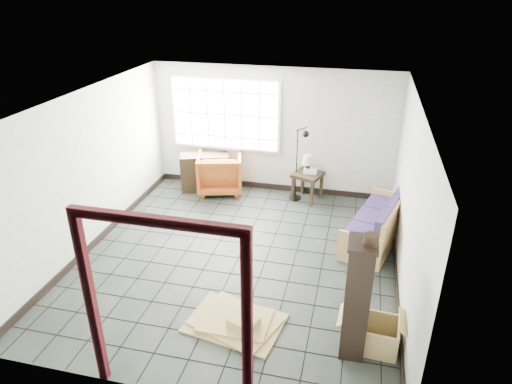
% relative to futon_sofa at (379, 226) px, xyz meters
% --- Properties ---
extents(ground, '(5.50, 5.50, 0.00)m').
position_rel_futon_sofa_xyz_m(ground, '(-2.21, -1.08, -0.30)').
color(ground, black).
rests_on(ground, ground).
extents(room_shell, '(5.02, 5.52, 2.61)m').
position_rel_futon_sofa_xyz_m(room_shell, '(-2.21, -1.05, 1.38)').
color(room_shell, '#A2A7A0').
rests_on(room_shell, ground).
extents(window_panel, '(2.32, 0.08, 1.52)m').
position_rel_futon_sofa_xyz_m(window_panel, '(-3.21, 1.62, 1.30)').
color(window_panel, silver).
rests_on(window_panel, ground).
extents(doorway_trim, '(1.80, 0.08, 2.20)m').
position_rel_futon_sofa_xyz_m(doorway_trim, '(-2.21, -3.78, 1.08)').
color(doorway_trim, '#3D0D14').
rests_on(doorway_trim, ground).
extents(futon_sofa, '(1.18, 1.98, 0.82)m').
position_rel_futon_sofa_xyz_m(futon_sofa, '(0.00, 0.00, 0.00)').
color(futon_sofa, '#9F8547').
rests_on(futon_sofa, ground).
extents(armchair, '(1.09, 1.05, 0.93)m').
position_rel_futon_sofa_xyz_m(armchair, '(-3.26, 1.32, 0.17)').
color(armchair, '#993316').
rests_on(armchair, ground).
extents(side_table, '(0.68, 0.68, 0.59)m').
position_rel_futon_sofa_xyz_m(side_table, '(-1.41, 1.32, 0.19)').
color(side_table, black).
rests_on(side_table, ground).
extents(table_lamp, '(0.31, 0.31, 0.36)m').
position_rel_futon_sofa_xyz_m(table_lamp, '(-1.43, 1.37, 0.54)').
color(table_lamp, black).
rests_on(table_lamp, side_table).
extents(projector, '(0.27, 0.21, 0.09)m').
position_rel_futon_sofa_xyz_m(projector, '(-1.37, 1.35, 0.34)').
color(projector, silver).
rests_on(projector, side_table).
extents(floor_lamp, '(0.42, 0.42, 1.59)m').
position_rel_futon_sofa_xyz_m(floor_lamp, '(-1.56, 1.23, 0.55)').
color(floor_lamp, black).
rests_on(floor_lamp, ground).
extents(console_shelf, '(1.09, 0.70, 0.79)m').
position_rel_futon_sofa_xyz_m(console_shelf, '(-3.59, 1.32, 0.10)').
color(console_shelf, black).
rests_on(console_shelf, ground).
extents(tall_shelf, '(0.33, 0.42, 1.55)m').
position_rel_futon_sofa_xyz_m(tall_shelf, '(-0.32, -2.72, 0.49)').
color(tall_shelf, black).
rests_on(tall_shelf, ground).
extents(pot, '(0.16, 0.16, 0.12)m').
position_rel_futon_sofa_xyz_m(pot, '(-0.24, -2.74, 1.31)').
color(pot, black).
rests_on(pot, tall_shelf).
extents(open_box, '(0.94, 0.50, 0.51)m').
position_rel_futon_sofa_xyz_m(open_box, '(-0.06, -2.58, -0.11)').
color(open_box, olive).
rests_on(open_box, ground).
extents(cardboard_pile, '(1.35, 1.12, 0.18)m').
position_rel_futon_sofa_xyz_m(cardboard_pile, '(-1.82, -2.61, -0.25)').
color(cardboard_pile, olive).
rests_on(cardboard_pile, ground).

